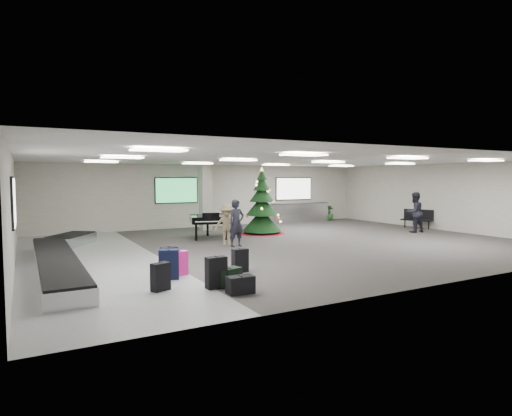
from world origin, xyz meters
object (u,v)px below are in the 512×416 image
grand_piano (209,219)px  pink_suitcase (179,263)px  service_counter (297,212)px  traveler_a (236,223)px  traveler_bench (415,212)px  baggage_carousel (60,257)px  christmas_tree (262,211)px  bench (418,218)px  potted_plant_right (329,213)px  traveler_b (227,225)px  potted_plant_left (259,218)px

grand_piano → pink_suitcase: bearing=-102.3°
service_counter → traveler_a: traveler_a is taller
pink_suitcase → traveler_bench: 12.80m
pink_suitcase → traveler_bench: traveler_bench is taller
baggage_carousel → christmas_tree: christmas_tree is taller
bench → potted_plant_right: bench is taller
potted_plant_right → traveler_b: bearing=-148.8°
traveler_a → service_counter: bearing=36.0°
baggage_carousel → traveler_bench: size_ratio=5.21×
grand_piano → traveler_b: size_ratio=1.51×
traveler_bench → potted_plant_left: 7.62m
bench → traveler_a: 10.56m
potted_plant_right → traveler_bench: bearing=-91.2°
service_counter → christmas_tree: 5.57m
service_counter → traveler_b: (-7.07, -5.80, 0.21)m
service_counter → bench: 6.57m
service_counter → traveler_a: (-6.92, -6.32, 0.32)m
christmas_tree → traveler_bench: 7.07m
baggage_carousel → traveler_a: traveler_a is taller
christmas_tree → potted_plant_right: (6.52, 3.37, -0.59)m
christmas_tree → traveler_b: 3.61m
grand_piano → traveler_bench: 9.46m
traveler_a → potted_plant_left: 6.82m
service_counter → christmas_tree: (-4.28, -3.53, 0.49)m
christmas_tree → traveler_bench: christmas_tree is taller
traveler_bench → potted_plant_right: bearing=-86.5°
traveler_b → potted_plant_right: traveler_b is taller
pink_suitcase → grand_piano: size_ratio=0.28×
traveler_a → traveler_bench: bearing=-7.9°
grand_piano → bench: (10.55, -1.71, -0.26)m
grand_piano → potted_plant_right: bearing=38.2°
traveler_bench → christmas_tree: bearing=-20.7°
service_counter → pink_suitcase: (-10.26, -9.79, -0.23)m
service_counter → baggage_carousel: bearing=-152.3°
pink_suitcase → traveler_bench: bearing=-0.6°
service_counter → traveler_bench: traveler_bench is taller
service_counter → christmas_tree: size_ratio=1.34×
bench → traveler_b: traveler_b is taller
traveler_bench → baggage_carousel: bearing=5.4°
traveler_b → potted_plant_right: 10.89m
grand_piano → traveler_a: (0.02, -2.53, 0.07)m
pink_suitcase → christmas_tree: 8.69m
service_counter → potted_plant_right: (2.24, -0.15, -0.10)m
christmas_tree → traveler_b: size_ratio=1.99×
potted_plant_left → potted_plant_right: (5.14, 0.68, 0.02)m
grand_piano → traveler_bench: size_ratio=1.23×
christmas_tree → potted_plant_left: size_ratio=3.51×
bench → potted_plant_right: bearing=84.0°
baggage_carousel → traveler_b: 5.87m
pink_suitcase → potted_plant_left: size_ratio=0.76×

